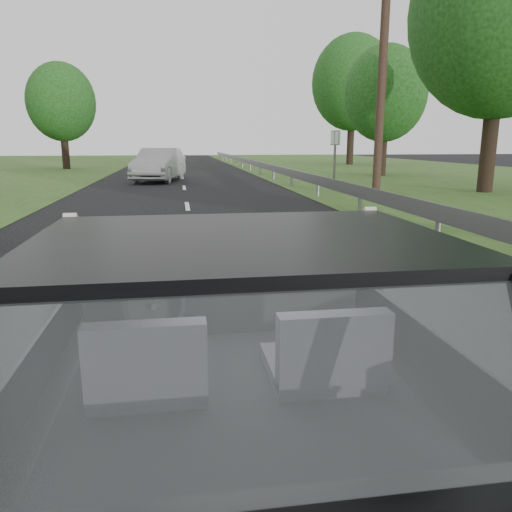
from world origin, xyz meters
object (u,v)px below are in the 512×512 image
object	(u,v)px
subject_car	(233,359)
other_car	(159,165)
utility_pole	(383,61)
cat	(256,262)
highway_sign	(335,161)

from	to	relation	value
subject_car	other_car	xyz separation A→B (m)	(-1.09, 21.86, 0.04)
other_car	utility_pole	distance (m)	11.39
subject_car	utility_pole	xyz separation A→B (m)	(6.59, 14.27, 3.69)
subject_car	cat	xyz separation A→B (m)	(0.21, 0.58, 0.36)
cat	other_car	bearing A→B (deg)	90.88
other_car	highway_sign	world-z (taller)	highway_sign
cat	highway_sign	distance (m)	16.37
highway_sign	utility_pole	xyz separation A→B (m)	(0.98, -1.76, 3.30)
cat	utility_pole	xyz separation A→B (m)	(6.38, 13.70, 3.33)
highway_sign	utility_pole	distance (m)	3.87
utility_pole	subject_car	bearing A→B (deg)	-114.77
cat	utility_pole	size ratio (longest dim) A/B	0.07
utility_pole	other_car	bearing A→B (deg)	135.34
other_car	utility_pole	world-z (taller)	utility_pole
subject_car	highway_sign	world-z (taller)	highway_sign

